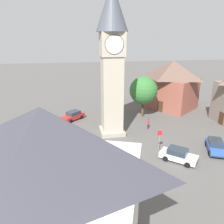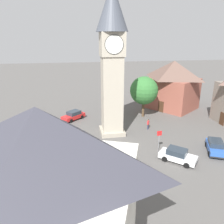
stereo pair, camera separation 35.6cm
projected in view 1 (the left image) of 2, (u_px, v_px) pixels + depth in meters
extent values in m
plane|color=#565451|center=(112.00, 133.00, 32.46)|extent=(200.00, 200.00, 0.00)
cube|color=#A59C89|center=(112.00, 131.00, 32.37)|extent=(3.46, 3.46, 0.60)
cube|color=#B7AD99|center=(112.00, 95.00, 30.57)|extent=(2.77, 2.77, 10.52)
cube|color=#B7AD99|center=(112.00, 44.00, 28.37)|extent=(3.10, 3.10, 3.05)
cone|color=#474C56|center=(112.00, 7.00, 26.94)|extent=(4.19, 4.19, 5.79)
cylinder|color=white|center=(110.00, 44.00, 29.84)|extent=(2.33, 0.04, 2.33)
torus|color=black|center=(110.00, 44.00, 29.85)|extent=(2.39, 0.06, 2.39)
cube|color=black|center=(110.00, 42.00, 29.80)|extent=(0.05, 0.02, 0.65)
cube|color=black|center=(112.00, 44.00, 29.94)|extent=(0.88, 0.02, 0.04)
cylinder|color=white|center=(114.00, 45.00, 26.90)|extent=(2.33, 0.04, 2.33)
torus|color=black|center=(114.00, 45.00, 26.89)|extent=(2.39, 0.06, 2.39)
cube|color=white|center=(178.00, 156.00, 24.84)|extent=(4.17, 4.03, 0.64)
cube|color=#28333D|center=(178.00, 151.00, 24.71)|extent=(2.60, 2.57, 0.64)
cylinder|color=black|center=(191.00, 158.00, 24.95)|extent=(0.62, 0.59, 0.64)
cylinder|color=black|center=(187.00, 165.00, 23.67)|extent=(0.62, 0.59, 0.64)
cylinder|color=black|center=(170.00, 153.00, 26.18)|extent=(0.62, 0.59, 0.64)
cylinder|color=black|center=(165.00, 159.00, 24.90)|extent=(0.62, 0.59, 0.64)
cube|color=black|center=(197.00, 163.00, 23.90)|extent=(1.22, 1.31, 0.16)
cube|color=red|center=(73.00, 117.00, 37.41)|extent=(4.22, 3.96, 0.64)
cube|color=#28333D|center=(73.00, 113.00, 37.32)|extent=(2.61, 2.55, 0.64)
cylinder|color=black|center=(71.00, 121.00, 36.11)|extent=(0.63, 0.58, 0.64)
cylinder|color=black|center=(64.00, 119.00, 37.06)|extent=(0.63, 0.58, 0.64)
cylinder|color=black|center=(81.00, 117.00, 37.93)|extent=(0.63, 0.58, 0.64)
cylinder|color=black|center=(75.00, 115.00, 38.88)|extent=(0.63, 0.58, 0.64)
cube|color=black|center=(64.00, 121.00, 35.99)|extent=(1.17, 1.34, 0.16)
cube|color=#2D5BB7|center=(215.00, 147.00, 26.91)|extent=(3.26, 4.44, 0.64)
cube|color=#28333D|center=(216.00, 142.00, 26.85)|extent=(2.29, 2.56, 0.64)
cylinder|color=black|center=(224.00, 155.00, 25.69)|extent=(0.47, 0.67, 0.64)
cylinder|color=black|center=(210.00, 153.00, 26.05)|extent=(0.47, 0.67, 0.64)
cylinder|color=black|center=(220.00, 145.00, 27.95)|extent=(0.47, 0.67, 0.64)
cylinder|color=black|center=(206.00, 144.00, 28.31)|extent=(0.47, 0.67, 0.64)
cube|color=black|center=(218.00, 157.00, 25.13)|extent=(1.56, 0.80, 0.16)
cylinder|color=#2D3351|center=(148.00, 127.00, 33.55)|extent=(0.13, 0.13, 0.82)
cylinder|color=#2D3351|center=(148.00, 126.00, 33.69)|extent=(0.13, 0.13, 0.82)
cube|color=#D13838|center=(148.00, 122.00, 33.39)|extent=(0.41, 0.41, 0.60)
cylinder|color=#D13838|center=(147.00, 123.00, 33.22)|extent=(0.09, 0.09, 0.60)
cylinder|color=#D13838|center=(149.00, 122.00, 33.59)|extent=(0.09, 0.09, 0.60)
sphere|color=#9E7051|center=(148.00, 120.00, 33.24)|extent=(0.22, 0.22, 0.22)
sphere|color=black|center=(148.00, 120.00, 33.23)|extent=(0.20, 0.20, 0.20)
cylinder|color=brown|center=(143.00, 108.00, 38.79)|extent=(0.44, 0.44, 3.07)
sphere|color=#337033|center=(143.00, 90.00, 37.74)|extent=(4.87, 4.87, 4.87)
cube|color=#995142|center=(171.00, 93.00, 43.27)|extent=(10.97, 11.22, 6.00)
pyramid|color=brown|center=(173.00, 69.00, 41.76)|extent=(11.52, 11.78, 3.32)
cube|color=#422819|center=(160.00, 106.00, 41.34)|extent=(0.71, 0.94, 2.10)
cube|color=#422819|center=(221.00, 118.00, 35.24)|extent=(0.08, 1.10, 2.10)
cube|color=silver|center=(52.00, 217.00, 12.87)|extent=(12.00, 10.75, 6.75)
pyramid|color=#383842|center=(43.00, 139.00, 11.21)|extent=(12.60, 11.28, 3.47)
cube|color=#422819|center=(76.00, 203.00, 17.23)|extent=(1.06, 0.47, 2.10)
cylinder|color=gray|center=(159.00, 143.00, 26.79)|extent=(0.07, 0.07, 2.20)
cube|color=red|center=(160.00, 133.00, 26.33)|extent=(0.60, 0.04, 0.60)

